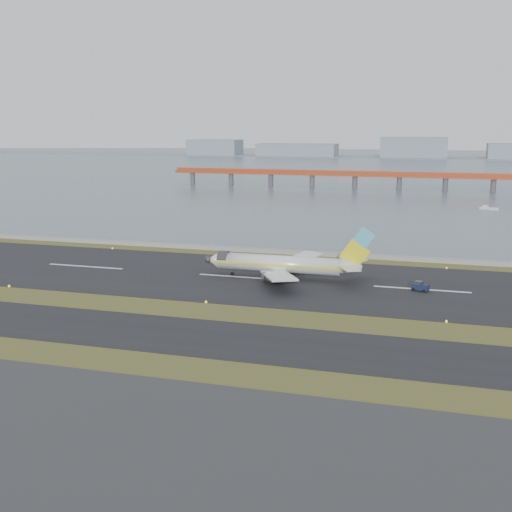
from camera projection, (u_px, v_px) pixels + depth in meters
name	position (u px, v px, depth m)	size (l,w,h in m)	color
ground	(192.00, 314.00, 117.82)	(1000.00, 1000.00, 0.00)	#3D4C1B
taxiway_strip	(165.00, 333.00, 106.52)	(1000.00, 18.00, 0.10)	black
runway_strip	(241.00, 277.00, 146.02)	(1000.00, 45.00, 0.10)	black
seawall	(274.00, 251.00, 174.14)	(1000.00, 2.50, 1.00)	gray
bay_water	(393.00, 166.00, 550.43)	(1400.00, 800.00, 1.30)	#445461
red_pier	(400.00, 176.00, 345.97)	(260.00, 5.00, 10.20)	#A2391B
far_shoreline	(417.00, 152.00, 695.95)	(1400.00, 80.00, 60.50)	gray
airliner	(285.00, 264.00, 143.65)	(38.52, 32.89, 12.80)	silver
pushback_tug	(420.00, 286.00, 133.68)	(3.74, 2.85, 2.12)	#131C36
workboat_far	(489.00, 208.00, 264.17)	(8.01, 4.22, 1.86)	silver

